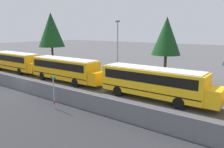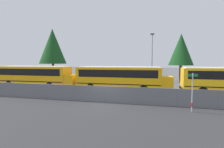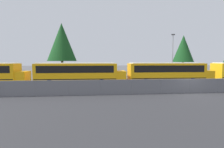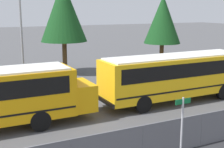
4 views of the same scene
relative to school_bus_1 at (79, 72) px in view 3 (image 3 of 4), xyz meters
name	(u,v)px [view 3 (image 3 of 4)]	position (x,y,z in m)	size (l,w,h in m)	color
ground_plane	(190,93)	(12.04, -6.22, -1.88)	(200.00, 200.00, 0.00)	#4C4C4F
fence	(190,86)	(12.04, -6.22, -1.10)	(74.84, 0.07, 1.54)	#9EA0A5
school_bus_1	(79,72)	(0.00, 0.00, 0.00)	(11.82, 2.62, 3.14)	orange
school_bus_2	(168,72)	(12.26, -0.05, 0.00)	(11.82, 2.62, 3.14)	orange
light_pole	(173,55)	(15.95, 6.54, 2.55)	(0.60, 0.24, 8.10)	gray
tree_2	(62,42)	(-3.99, 10.54, 4.99)	(5.45, 5.45, 10.43)	#51381E
tree_3	(183,49)	(20.88, 12.16, 4.03)	(4.34, 4.34, 8.76)	#51381E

